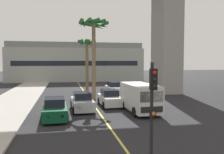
# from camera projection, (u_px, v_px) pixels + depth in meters

# --- Properties ---
(lane_stripe_center) EXTENTS (0.14, 56.00, 0.01)m
(lane_stripe_center) POSITION_uv_depth(u_px,v_px,m) (92.00, 103.00, 24.61)
(lane_stripe_center) COLOR #DBCC4C
(lane_stripe_center) RESTS_ON ground
(pier_building_backdrop) EXTENTS (28.56, 8.04, 8.23)m
(pier_building_backdrop) POSITION_uv_depth(u_px,v_px,m) (76.00, 62.00, 53.31)
(pier_building_backdrop) COLOR #ADB2A8
(pier_building_backdrop) RESTS_ON ground
(car_queue_front) EXTENTS (1.92, 4.15, 1.56)m
(car_queue_front) POSITION_uv_depth(u_px,v_px,m) (55.00, 109.00, 17.76)
(car_queue_front) COLOR #0C4728
(car_queue_front) RESTS_ON ground
(car_queue_second) EXTENTS (1.86, 4.11, 1.56)m
(car_queue_second) POSITION_uv_depth(u_px,v_px,m) (114.00, 88.00, 31.60)
(car_queue_second) COLOR white
(car_queue_second) RESTS_ON ground
(car_queue_third) EXTENTS (1.94, 4.15, 1.56)m
(car_queue_third) POSITION_uv_depth(u_px,v_px,m) (82.00, 102.00, 20.91)
(car_queue_third) COLOR #B7BABF
(car_queue_third) RESTS_ON ground
(car_queue_fourth) EXTENTS (1.92, 4.14, 1.56)m
(car_queue_fourth) POSITION_uv_depth(u_px,v_px,m) (110.00, 98.00, 23.07)
(car_queue_fourth) COLOR white
(car_queue_fourth) RESTS_ON ground
(delivery_van) EXTENTS (2.27, 5.30, 2.36)m
(delivery_van) POSITION_uv_depth(u_px,v_px,m) (140.00, 97.00, 20.10)
(delivery_van) COLOR silver
(delivery_van) RESTS_ON ground
(traffic_light_median_near) EXTENTS (0.24, 0.37, 4.20)m
(traffic_light_median_near) POSITION_uv_depth(u_px,v_px,m) (152.00, 104.00, 8.64)
(traffic_light_median_near) COLOR black
(traffic_light_median_near) RESTS_ON ground
(palm_tree_near_median) EXTENTS (3.48, 3.49, 8.86)m
(palm_tree_near_median) POSITION_uv_depth(u_px,v_px,m) (94.00, 34.00, 26.46)
(palm_tree_near_median) COLOR brown
(palm_tree_near_median) RESTS_ON ground
(palm_tree_mid_median) EXTENTS (2.60, 2.71, 7.42)m
(palm_tree_mid_median) POSITION_uv_depth(u_px,v_px,m) (87.00, 52.00, 34.24)
(palm_tree_mid_median) COLOR brown
(palm_tree_mid_median) RESTS_ON ground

